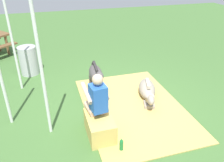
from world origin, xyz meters
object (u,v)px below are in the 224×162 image
object	(u,v)px
person_seated	(96,100)
pony_lying	(147,90)
hay_bale	(100,126)
soda_bottle	(121,145)
tent_pole_left	(42,74)
tent_pole_right	(13,43)
pony_standing	(96,75)
water_barrel	(29,61)

from	to	relation	value
person_seated	pony_lying	bearing A→B (deg)	-59.48
hay_bale	soda_bottle	world-z (taller)	hay_bale
person_seated	pony_lying	size ratio (longest dim) A/B	0.96
pony_lying	soda_bottle	bearing A→B (deg)	142.32
tent_pole_left	tent_pole_right	size ratio (longest dim) A/B	1.00
pony_standing	pony_lying	bearing A→B (deg)	-114.15
person_seated	tent_pole_left	xyz separation A→B (m)	(0.22, 0.90, 0.57)
hay_bale	person_seated	bearing A→B (deg)	5.17
hay_bale	pony_standing	world-z (taller)	pony_standing
tent_pole_left	pony_lying	bearing A→B (deg)	-74.72
hay_bale	tent_pole_left	world-z (taller)	tent_pole_left
water_barrel	pony_standing	bearing A→B (deg)	-136.32
soda_bottle	pony_standing	bearing A→B (deg)	-0.80
pony_standing	water_barrel	bearing A→B (deg)	43.68
pony_standing	tent_pole_right	world-z (taller)	tent_pole_right
person_seated	tent_pole_right	world-z (taller)	tent_pole_right
tent_pole_left	soda_bottle	bearing A→B (deg)	-127.18
tent_pole_left	tent_pole_right	xyz separation A→B (m)	(2.03, 0.65, 0.00)
soda_bottle	tent_pole_right	world-z (taller)	tent_pole_right
water_barrel	person_seated	bearing A→B (deg)	-156.83
hay_bale	tent_pole_left	distance (m)	1.46
pony_lying	hay_bale	bearing A→B (deg)	125.13
pony_lying	tent_pole_right	xyz separation A→B (m)	(1.37, 3.04, 1.09)
pony_lying	pony_standing	bearing A→B (deg)	65.85
soda_bottle	tent_pole_right	distance (m)	3.64
soda_bottle	tent_pole_left	world-z (taller)	tent_pole_left
hay_bale	person_seated	world-z (taller)	person_seated
person_seated	pony_standing	distance (m)	1.45
hay_bale	tent_pole_left	bearing A→B (deg)	67.43
tent_pole_left	hay_bale	bearing A→B (deg)	-112.57
water_barrel	tent_pole_right	world-z (taller)	tent_pole_right
soda_bottle	pony_lying	bearing A→B (deg)	-37.68
soda_bottle	water_barrel	xyz separation A→B (m)	(3.81, 1.63, 0.29)
person_seated	tent_pole_left	size ratio (longest dim) A/B	0.51
person_seated	water_barrel	size ratio (longest dim) A/B	1.54
hay_bale	tent_pole_right	size ratio (longest dim) A/B	0.31
pony_standing	water_barrel	size ratio (longest dim) A/B	1.59
pony_standing	tent_pole_right	size ratio (longest dim) A/B	0.53
pony_standing	soda_bottle	bearing A→B (deg)	179.20
hay_bale	soda_bottle	bearing A→B (deg)	-152.54
water_barrel	tent_pole_right	bearing A→B (deg)	166.56
person_seated	soda_bottle	xyz separation A→B (m)	(-0.68, -0.28, -0.57)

